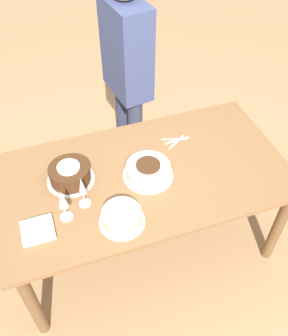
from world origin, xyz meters
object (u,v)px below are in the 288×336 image
cake_front_chocolate (70,174)px  cake_back_decorated (122,217)px  cake_center_white (148,171)px  wine_glass_far (62,201)px  person_cutting (127,67)px  wine_glass_near (82,188)px

cake_front_chocolate → cake_back_decorated: cake_front_chocolate is taller
cake_center_white → wine_glass_far: 0.54m
cake_center_white → person_cutting: bearing=-99.2°
wine_glass_far → cake_front_chocolate: bearing=-106.5°
cake_center_white → cake_front_chocolate: 0.45m
cake_center_white → person_cutting: 0.84m
cake_center_white → cake_back_decorated: (0.24, 0.27, 0.00)m
cake_back_decorated → wine_glass_near: size_ratio=1.19×
wine_glass_far → person_cutting: person_cutting is taller
cake_back_decorated → cake_center_white: bearing=-132.0°
wine_glass_far → cake_back_decorated: bearing=155.0°
cake_front_chocolate → wine_glass_near: (-0.04, 0.20, 0.08)m
cake_front_chocolate → wine_glass_far: 0.28m
cake_center_white → person_cutting: (-0.13, -0.81, 0.19)m
person_cutting → cake_center_white: bearing=-17.9°
cake_front_chocolate → person_cutting: size_ratio=0.17×
cake_center_white → wine_glass_near: (0.40, 0.09, 0.09)m
wine_glass_near → person_cutting: person_cutting is taller
cake_front_chocolate → cake_back_decorated: 0.43m
cake_back_decorated → wine_glass_near: bearing=-49.2°
cake_back_decorated → person_cutting: bearing=-109.1°
wine_glass_near → cake_back_decorated: bearing=130.8°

